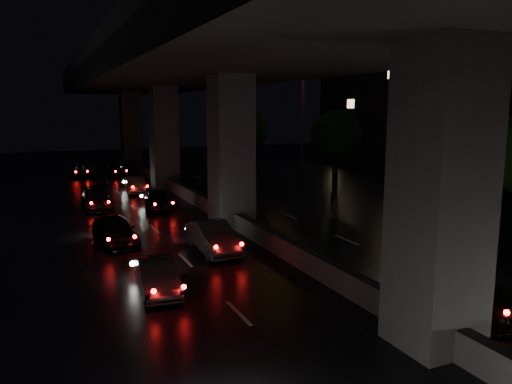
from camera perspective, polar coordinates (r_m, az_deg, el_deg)
ground at (r=22.60m, az=1.78°, el=-6.55°), size 120.00×120.00×0.00m
viaduct at (r=26.40m, az=-2.94°, el=14.04°), size 12.00×80.00×10.50m
median_barrier at (r=26.96m, az=-2.80°, el=-2.98°), size 0.45×70.00×0.85m
building_right_far at (r=53.78m, az=19.15°, el=10.33°), size 12.00×22.00×15.00m
tree_c at (r=37.65m, az=9.12°, el=6.27°), size 3.80×3.80×6.12m
tree_d at (r=51.81m, az=-0.57°, el=7.25°), size 3.80×3.80×6.12m
streetlight_far at (r=42.75m, az=4.73°, el=8.69°), size 2.52×0.44×9.00m
car_3 at (r=17.19m, az=23.16°, el=-10.52°), size 2.21×4.27×1.18m
car_4 at (r=17.72m, az=-11.27°, el=-9.37°), size 1.47×3.57×1.15m
car_5 at (r=22.10m, az=-4.93°, el=-5.17°), size 1.45×4.06×1.33m
car_6 at (r=24.10m, az=-15.81°, el=-4.27°), size 1.98×4.03×1.32m
car_7 at (r=32.98m, az=-17.75°, el=-0.81°), size 1.70×4.15×1.20m
car_8 at (r=31.55m, az=-11.27°, el=-0.93°), size 2.10×3.92×1.27m
car_9 at (r=38.42m, az=-13.61°, el=0.81°), size 1.74×3.87×1.23m
car_10 at (r=48.28m, az=-15.47°, el=2.44°), size 2.63×4.51×1.18m
car_11 at (r=48.84m, az=-19.47°, el=2.32°), size 2.22×4.39×1.19m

